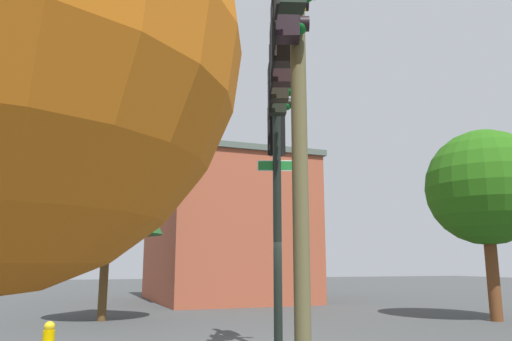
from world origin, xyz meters
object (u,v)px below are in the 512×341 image
object	(u,v)px
signal_pole_assembly	(282,89)
utility_pole	(299,135)
brick_building	(224,230)
tree_far	(485,188)
tree_mid	(110,174)

from	to	relation	value
signal_pole_assembly	utility_pole	bearing A→B (deg)	-16.87
brick_building	signal_pole_assembly	bearing A→B (deg)	-13.87
signal_pole_assembly	tree_far	bearing A→B (deg)	116.68
tree_far	brick_building	bearing A→B (deg)	-155.27
utility_pole	tree_mid	size ratio (longest dim) A/B	0.98
utility_pole	brick_building	bearing A→B (deg)	165.84
tree_mid	tree_far	distance (m)	14.16
utility_pole	tree_mid	distance (m)	12.70
signal_pole_assembly	brick_building	size ratio (longest dim) A/B	0.71
utility_pole	tree_far	size ratio (longest dim) A/B	1.07
utility_pole	brick_building	world-z (taller)	brick_building
utility_pole	tree_mid	xyz separation A→B (m)	(-12.47, -1.88, 1.43)
tree_far	utility_pole	bearing A→B (deg)	-56.93
signal_pole_assembly	utility_pole	size ratio (longest dim) A/B	0.97
brick_building	utility_pole	bearing A→B (deg)	-14.16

